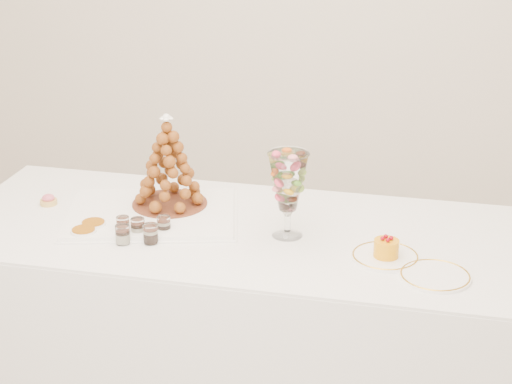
# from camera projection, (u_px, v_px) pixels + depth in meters

# --- Properties ---
(buffet_table) EXTENTS (2.21, 0.89, 0.84)m
(buffet_table) POSITION_uv_depth(u_px,v_px,m) (249.00, 330.00, 3.25)
(buffet_table) COLOR white
(buffet_table) RESTS_ON ground
(lace_tray) EXTENTS (0.71, 0.60, 0.02)m
(lace_tray) POSITION_uv_depth(u_px,v_px,m) (152.00, 214.00, 3.20)
(lace_tray) COLOR white
(lace_tray) RESTS_ON buffet_table
(macaron_vase) EXTENTS (0.14, 0.14, 0.31)m
(macaron_vase) POSITION_uv_depth(u_px,v_px,m) (288.00, 183.00, 2.98)
(macaron_vase) COLOR white
(macaron_vase) RESTS_ON buffet_table
(cake_plate) EXTENTS (0.23, 0.23, 0.01)m
(cake_plate) POSITION_uv_depth(u_px,v_px,m) (385.00, 257.00, 2.88)
(cake_plate) COLOR white
(cake_plate) RESTS_ON buffet_table
(spare_plate) EXTENTS (0.23, 0.23, 0.01)m
(spare_plate) POSITION_uv_depth(u_px,v_px,m) (435.00, 276.00, 2.75)
(spare_plate) COLOR white
(spare_plate) RESTS_ON buffet_table
(pink_tart) EXTENTS (0.07, 0.07, 0.04)m
(pink_tart) POSITION_uv_depth(u_px,v_px,m) (48.00, 200.00, 3.31)
(pink_tart) COLOR tan
(pink_tart) RESTS_ON buffet_table
(verrine_a) EXTENTS (0.05, 0.05, 0.06)m
(verrine_a) POSITION_uv_depth(u_px,v_px,m) (123.00, 225.00, 3.06)
(verrine_a) COLOR white
(verrine_a) RESTS_ON buffet_table
(verrine_b) EXTENTS (0.06, 0.06, 0.07)m
(verrine_b) POSITION_uv_depth(u_px,v_px,m) (138.00, 227.00, 3.03)
(verrine_b) COLOR white
(verrine_b) RESTS_ON buffet_table
(verrine_c) EXTENTS (0.06, 0.06, 0.07)m
(verrine_c) POSITION_uv_depth(u_px,v_px,m) (164.00, 225.00, 3.05)
(verrine_c) COLOR white
(verrine_c) RESTS_ON buffet_table
(verrine_d) EXTENTS (0.06, 0.06, 0.07)m
(verrine_d) POSITION_uv_depth(u_px,v_px,m) (123.00, 234.00, 2.98)
(verrine_d) COLOR white
(verrine_d) RESTS_ON buffet_table
(verrine_e) EXTENTS (0.06, 0.06, 0.07)m
(verrine_e) POSITION_uv_depth(u_px,v_px,m) (151.00, 234.00, 2.98)
(verrine_e) COLOR white
(verrine_e) RESTS_ON buffet_table
(ramekin_back) EXTENTS (0.09, 0.09, 0.03)m
(ramekin_back) POSITION_uv_depth(u_px,v_px,m) (94.00, 226.00, 3.09)
(ramekin_back) COLOR white
(ramekin_back) RESTS_ON buffet_table
(ramekin_front) EXTENTS (0.09, 0.09, 0.03)m
(ramekin_front) POSITION_uv_depth(u_px,v_px,m) (84.00, 233.00, 3.03)
(ramekin_front) COLOR white
(ramekin_front) RESTS_ON buffet_table
(croquembouche) EXTENTS (0.29, 0.29, 0.36)m
(croquembouche) POSITION_uv_depth(u_px,v_px,m) (168.00, 161.00, 3.20)
(croquembouche) COLOR brown
(croquembouche) RESTS_ON lace_tray
(mousse_cake) EXTENTS (0.08, 0.08, 0.07)m
(mousse_cake) POSITION_uv_depth(u_px,v_px,m) (386.00, 248.00, 2.86)
(mousse_cake) COLOR orange
(mousse_cake) RESTS_ON cake_plate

